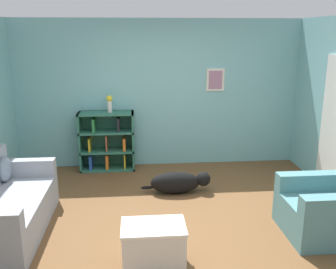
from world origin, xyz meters
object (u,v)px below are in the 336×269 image
at_px(recliner_chair, 335,207).
at_px(vase, 109,103).
at_px(coffee_table, 154,245).
at_px(dog, 179,182).
at_px(bookshelf, 107,142).
at_px(couch, 4,209).

distance_m(recliner_chair, vase, 3.82).
relative_size(recliner_chair, coffee_table, 1.58).
relative_size(dog, vase, 3.64).
distance_m(coffee_table, vase, 3.17).
height_order(bookshelf, recliner_chair, bookshelf).
relative_size(couch, coffee_table, 2.68).
bearing_deg(bookshelf, vase, -18.70).
distance_m(couch, vase, 2.58).
distance_m(dog, vase, 1.87).
height_order(bookshelf, coffee_table, bookshelf).
relative_size(couch, recliner_chair, 1.69).
xyz_separation_m(couch, vase, (1.16, 2.13, 0.88)).
height_order(couch, coffee_table, couch).
bearing_deg(vase, bookshelf, 161.30).
relative_size(bookshelf, vase, 3.57).
distance_m(recliner_chair, coffee_table, 2.25).
distance_m(bookshelf, vase, 0.70).
bearing_deg(coffee_table, recliner_chair, 12.73).
xyz_separation_m(dog, vase, (-1.06, 1.13, 1.03)).
height_order(couch, bookshelf, bookshelf).
xyz_separation_m(bookshelf, recliner_chair, (2.86, -2.50, -0.16)).
bearing_deg(couch, coffee_table, -25.60).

